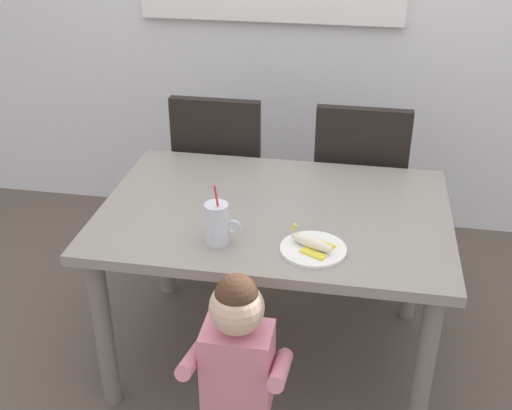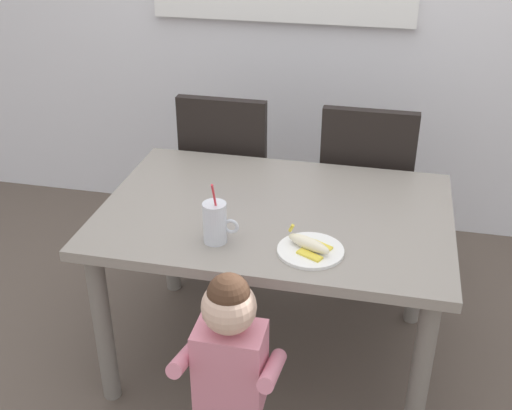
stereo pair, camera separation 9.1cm
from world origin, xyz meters
name	(u,v)px [view 2 (the right image)]	position (x,y,z in m)	size (l,w,h in m)	color
ground_plane	(273,354)	(0.00, 0.00, 0.00)	(24.00, 24.00, 0.00)	brown
dining_table	(275,231)	(0.00, 0.00, 0.63)	(1.33, 0.92, 0.73)	gray
dining_chair_left	(229,172)	(-0.36, 0.65, 0.54)	(0.44, 0.45, 0.96)	black
dining_chair_right	(365,185)	(0.31, 0.65, 0.54)	(0.44, 0.45, 0.96)	black
toddler_standing	(230,358)	(-0.02, -0.63, 0.53)	(0.33, 0.24, 0.84)	#3F4760
milk_cup	(215,225)	(-0.16, -0.27, 0.79)	(0.13, 0.09, 0.25)	silver
snack_plate	(311,251)	(0.18, -0.27, 0.73)	(0.23, 0.23, 0.01)	white
peeled_banana	(309,244)	(0.17, -0.27, 0.76)	(0.17, 0.14, 0.07)	#F4EAC6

